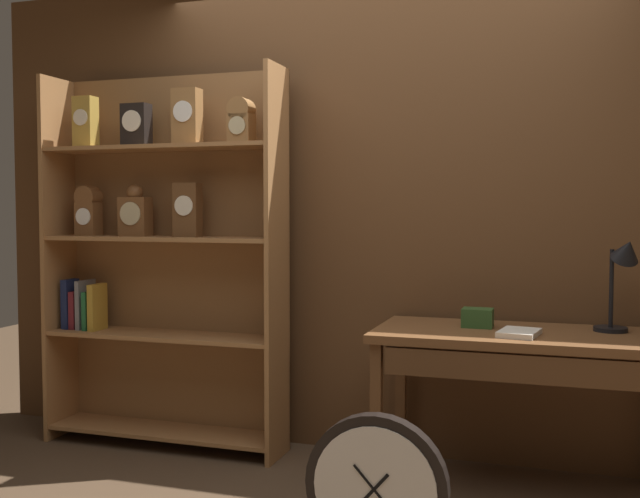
% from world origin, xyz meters
% --- Properties ---
extents(back_wood_panel, '(4.80, 0.05, 2.60)m').
position_xyz_m(back_wood_panel, '(0.00, 1.26, 1.30)').
color(back_wood_panel, brown).
rests_on(back_wood_panel, ground).
extents(bookshelf, '(1.38, 0.31, 2.06)m').
position_xyz_m(bookshelf, '(-1.23, 1.01, 1.08)').
color(bookshelf, '#9E6B3D').
rests_on(bookshelf, ground).
extents(workbench, '(1.32, 0.64, 0.75)m').
position_xyz_m(workbench, '(0.71, 0.86, 0.66)').
color(workbench, brown).
rests_on(workbench, ground).
extents(desk_lamp, '(0.22, 0.22, 0.46)m').
position_xyz_m(desk_lamp, '(1.15, 0.99, 1.04)').
color(desk_lamp, black).
rests_on(desk_lamp, workbench).
extents(toolbox_small, '(0.14, 0.11, 0.09)m').
position_xyz_m(toolbox_small, '(0.51, 0.95, 0.80)').
color(toolbox_small, '#2D5123').
rests_on(toolbox_small, workbench).
extents(open_repair_manual, '(0.19, 0.24, 0.02)m').
position_xyz_m(open_repair_manual, '(0.71, 0.77, 0.77)').
color(open_repair_manual, silver).
rests_on(open_repair_manual, workbench).
extents(round_clock_large, '(0.53, 0.11, 0.57)m').
position_xyz_m(round_clock_large, '(0.26, -0.04, 0.29)').
color(round_clock_large, black).
rests_on(round_clock_large, ground).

